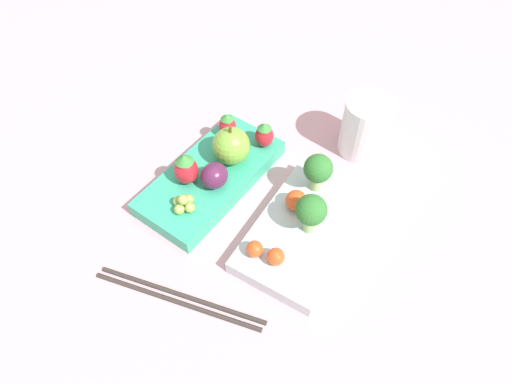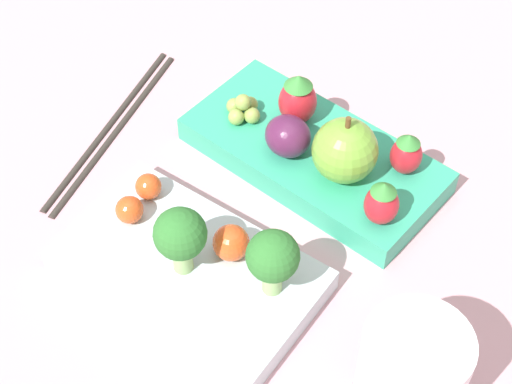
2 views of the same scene
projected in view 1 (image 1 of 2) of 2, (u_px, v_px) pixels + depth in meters
ground_plane at (255, 205)px, 0.62m from camera, size 4.00×4.00×0.00m
bento_box_savoury at (304, 231)px, 0.58m from camera, size 0.20×0.12×0.02m
bento_box_fruit at (212, 176)px, 0.63m from camera, size 0.22×0.11×0.02m
broccoli_floret_0 at (311, 211)px, 0.54m from camera, size 0.04×0.04×0.06m
broccoli_floret_1 at (318, 170)px, 0.58m from camera, size 0.04×0.04×0.06m
cherry_tomato_0 at (276, 257)px, 0.53m from camera, size 0.02×0.02×0.02m
cherry_tomato_1 at (296, 200)px, 0.58m from camera, size 0.03×0.03×0.03m
cherry_tomato_2 at (255, 249)px, 0.54m from camera, size 0.02×0.02×0.02m
apple at (231, 146)px, 0.62m from camera, size 0.05×0.05×0.06m
strawberry_0 at (186, 169)px, 0.60m from camera, size 0.03×0.03×0.05m
strawberry_1 at (227, 125)px, 0.65m from camera, size 0.03×0.03×0.04m
strawberry_2 at (264, 135)px, 0.64m from camera, size 0.03×0.03×0.04m
plum at (214, 176)px, 0.60m from camera, size 0.04×0.04×0.03m
grape_cluster at (184, 203)px, 0.58m from camera, size 0.03×0.03×0.02m
drinking_cup at (366, 127)px, 0.65m from camera, size 0.07×0.07×0.09m
chopsticks_pair at (178, 297)px, 0.53m from camera, size 0.07×0.21×0.01m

